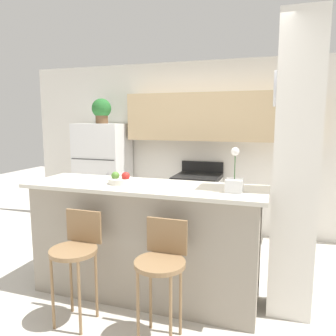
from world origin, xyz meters
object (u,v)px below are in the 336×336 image
Objects in this scene: potted_plant_on_fridge at (102,110)px; bar_stool_left at (76,250)px; stove_range at (197,206)px; bar_stool_right at (162,263)px; orchid_vase at (234,181)px; fruit_bowl at (121,180)px; refrigerator at (104,176)px.

bar_stool_left is at bearing -65.76° from potted_plant_on_fridge.
bar_stool_right is (0.26, -2.29, 0.16)m from stove_range.
potted_plant_on_fridge is (-1.04, 2.30, 1.22)m from bar_stool_left.
bar_stool_right is 2.47× the size of orchid_vase.
bar_stool_left and bar_stool_right have the same top height.
bar_stool_left is 0.76m from fruit_bowl.
orchid_vase is (2.25, -1.79, 0.37)m from refrigerator.
fruit_bowl is (-0.33, -1.75, 0.67)m from stove_range.
bar_stool_right is at bearing -52.17° from potted_plant_on_fridge.
stove_range is 1.15× the size of bar_stool_left.
bar_stool_left is (-0.49, -2.29, 0.16)m from stove_range.
refrigerator reaches higher than orchid_vase.
bar_stool_right is 0.96m from fruit_bowl.
potted_plant_on_fridge is (-1.79, 2.30, 1.22)m from bar_stool_right.
refrigerator is at bearing 141.58° from orchid_vase.
bar_stool_left is at bearing -105.73° from fruit_bowl.
orchid_vase reaches higher than stove_range.
bar_stool_left is 0.75m from bar_stool_right.
refrigerator is at bearing 179.63° from stove_range.
refrigerator is 6.67× the size of fruit_bowl.
potted_plant_on_fridge reaches higher than bar_stool_right.
fruit_bowl is at bearing -55.92° from potted_plant_on_fridge.
refrigerator is 2.92m from bar_stool_right.
bar_stool_left is at bearing 180.00° from bar_stool_right.
potted_plant_on_fridge reaches higher than bar_stool_left.
refrigerator is at bearing 124.08° from fruit_bowl.
orchid_vase is (1.22, 0.51, 0.57)m from bar_stool_left.
stove_range is 1.15× the size of bar_stool_right.
stove_range is 2.35m from bar_stool_left.
orchid_vase is at bearing -38.42° from refrigerator.
bar_stool_right is at bearing -132.16° from orchid_vase.
refrigerator reaches higher than stove_range.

